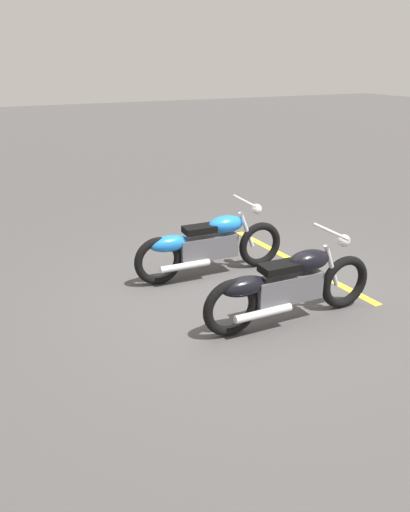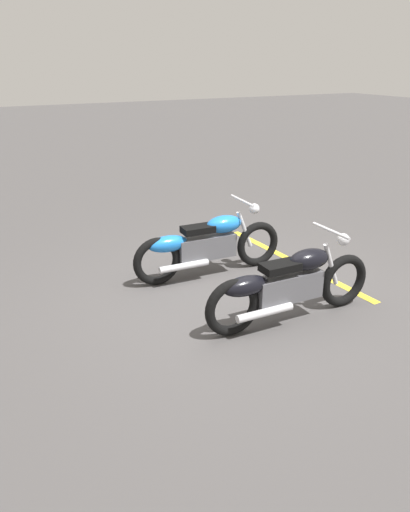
{
  "view_description": "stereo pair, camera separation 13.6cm",
  "coord_description": "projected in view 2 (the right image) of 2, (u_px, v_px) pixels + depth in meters",
  "views": [
    {
      "loc": [
        3.01,
        4.97,
        2.86
      ],
      "look_at": [
        0.55,
        0.0,
        0.65
      ],
      "focal_mm": 34.94,
      "sensor_mm": 36.0,
      "label": 1
    },
    {
      "loc": [
        3.13,
        4.91,
        2.86
      ],
      "look_at": [
        0.55,
        0.0,
        0.65
      ],
      "focal_mm": 34.94,
      "sensor_mm": 36.0,
      "label": 2
    }
  ],
  "objects": [
    {
      "name": "parking_stripe_near",
      "position": [
        294.0,
        262.0,
        7.51
      ],
      "size": [
        0.29,
        3.2,
        0.01
      ],
      "primitive_type": "cube",
      "rotation": [
        0.0,
        0.0,
        1.62
      ],
      "color": "yellow",
      "rests_on": "ground"
    },
    {
      "name": "motorcycle_dark_foreground",
      "position": [
        288.0,
        284.0,
        5.67
      ],
      "size": [
        2.23,
        0.62,
        1.04
      ],
      "rotation": [
        0.0,
        0.0,
        3.12
      ],
      "color": "black",
      "rests_on": "ground"
    },
    {
      "name": "motorcycle_bright_foreground",
      "position": [
        206.0,
        244.0,
        6.88
      ],
      "size": [
        2.23,
        0.62,
        1.04
      ],
      "rotation": [
        0.0,
        0.0,
        3.1
      ],
      "color": "black",
      "rests_on": "ground"
    },
    {
      "name": "ground_plane",
      "position": [
        242.0,
        295.0,
        6.45
      ],
      "size": [
        60.0,
        60.0,
        0.0
      ],
      "primitive_type": "plane",
      "color": "#474444"
    }
  ]
}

